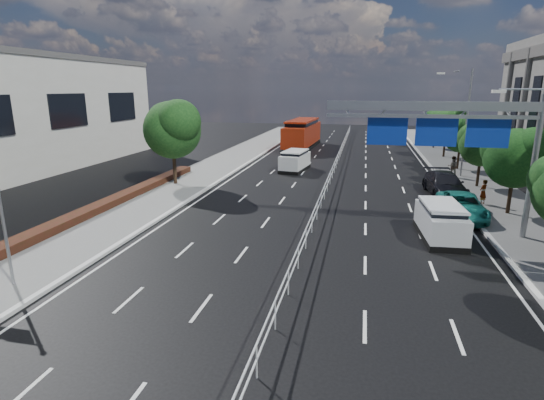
# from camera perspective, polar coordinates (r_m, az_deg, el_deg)

# --- Properties ---
(ground) EXTENTS (160.00, 160.00, 0.00)m
(ground) POSITION_cam_1_polar(r_m,az_deg,el_deg) (14.80, 1.08, -15.39)
(ground) COLOR black
(ground) RESTS_ON ground
(kerb_near) EXTENTS (0.25, 140.00, 0.15)m
(kerb_near) POSITION_cam_1_polar(r_m,az_deg,el_deg) (18.51, -27.94, -10.51)
(kerb_near) COLOR silver
(kerb_near) RESTS_ON ground
(median_fence) EXTENTS (0.05, 85.00, 1.02)m
(median_fence) POSITION_cam_1_polar(r_m,az_deg,el_deg) (35.82, 8.04, 3.50)
(median_fence) COLOR silver
(median_fence) RESTS_ON ground
(hedge_near) EXTENTS (1.00, 36.00, 0.44)m
(hedge_near) POSITION_cam_1_polar(r_m,az_deg,el_deg) (24.62, -28.40, -3.78)
(hedge_near) COLOR black
(hedge_near) RESTS_ON sidewalk_near
(overhead_gantry) EXTENTS (10.24, 0.38, 7.45)m
(overhead_gantry) POSITION_cam_1_polar(r_m,az_deg,el_deg) (23.10, 23.16, 9.06)
(overhead_gantry) COLOR gray
(overhead_gantry) RESTS_ON ground
(streetlight_far) EXTENTS (2.78, 2.40, 9.00)m
(streetlight_far) POSITION_cam_1_polar(r_m,az_deg,el_deg) (39.46, 24.34, 10.25)
(streetlight_far) COLOR gray
(streetlight_far) RESTS_ON ground
(near_tree_back) EXTENTS (4.84, 4.51, 6.69)m
(near_tree_back) POSITION_cam_1_polar(r_m,az_deg,el_deg) (33.87, -13.20, 9.60)
(near_tree_back) COLOR black
(near_tree_back) RESTS_ON ground
(far_tree_d) EXTENTS (3.85, 3.59, 5.34)m
(far_tree_d) POSITION_cam_1_polar(r_m,az_deg,el_deg) (28.69, 30.06, 5.28)
(far_tree_d) COLOR black
(far_tree_d) RESTS_ON ground
(far_tree_e) EXTENTS (3.63, 3.38, 5.13)m
(far_tree_e) POSITION_cam_1_polar(r_m,az_deg,el_deg) (35.86, 26.51, 7.02)
(far_tree_e) COLOR black
(far_tree_e) RESTS_ON ground
(far_tree_f) EXTENTS (3.52, 3.28, 5.02)m
(far_tree_f) POSITION_cam_1_polar(r_m,az_deg,el_deg) (43.14, 24.14, 8.25)
(far_tree_f) COLOR black
(far_tree_f) RESTS_ON ground
(far_tree_g) EXTENTS (3.96, 3.69, 5.45)m
(far_tree_g) POSITION_cam_1_polar(r_m,az_deg,el_deg) (50.46, 22.50, 9.48)
(far_tree_g) COLOR black
(far_tree_g) RESTS_ON ground
(far_tree_h) EXTENTS (3.41, 3.18, 4.91)m
(far_tree_h) POSITION_cam_1_polar(r_m,az_deg,el_deg) (57.86, 21.20, 9.81)
(far_tree_h) COLOR black
(far_tree_h) RESTS_ON ground
(white_minivan) EXTENTS (2.46, 4.59, 1.90)m
(white_minivan) POSITION_cam_1_polar(r_m,az_deg,el_deg) (39.61, 3.09, 5.30)
(white_minivan) COLOR black
(white_minivan) RESTS_ON ground
(red_bus) EXTENTS (3.53, 12.23, 3.61)m
(red_bus) POSITION_cam_1_polar(r_m,az_deg,el_deg) (55.21, 4.08, 8.96)
(red_bus) COLOR black
(red_bus) RESTS_ON ground
(near_car_silver) EXTENTS (1.90, 4.52, 1.53)m
(near_car_silver) POSITION_cam_1_polar(r_m,az_deg,el_deg) (54.44, 4.08, 7.69)
(near_car_silver) COLOR #9A9DA1
(near_car_silver) RESTS_ON ground
(near_car_dark) EXTENTS (1.79, 4.72, 1.54)m
(near_car_dark) POSITION_cam_1_polar(r_m,az_deg,el_deg) (76.15, 4.58, 9.69)
(near_car_dark) COLOR black
(near_car_dark) RESTS_ON ground
(silver_minivan) EXTENTS (2.16, 4.49, 1.82)m
(silver_minivan) POSITION_cam_1_polar(r_m,az_deg,el_deg) (23.22, 21.73, -2.68)
(silver_minivan) COLOR black
(silver_minivan) RESTS_ON ground
(parked_car_teal) EXTENTS (2.52, 5.27, 1.45)m
(parked_car_teal) POSITION_cam_1_polar(r_m,az_deg,el_deg) (27.37, 24.12, -0.74)
(parked_car_teal) COLOR #176B63
(parked_car_teal) RESTS_ON ground
(parked_car_dark) EXTENTS (2.74, 5.74, 1.61)m
(parked_car_dark) POSITION_cam_1_polar(r_m,az_deg,el_deg) (32.78, 22.20, 1.99)
(parked_car_dark) COLOR black
(parked_car_dark) RESTS_ON ground
(pedestrian_a) EXTENTS (0.68, 0.68, 1.60)m
(pedestrian_a) POSITION_cam_1_polar(r_m,az_deg,el_deg) (30.70, 26.52, 0.97)
(pedestrian_a) COLOR gray
(pedestrian_a) RESTS_ON sidewalk_far
(pedestrian_b) EXTENTS (0.93, 0.77, 1.78)m
(pedestrian_b) POSITION_cam_1_polar(r_m,az_deg,el_deg) (39.16, 23.12, 4.16)
(pedestrian_b) COLOR gray
(pedestrian_b) RESTS_ON sidewalk_far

